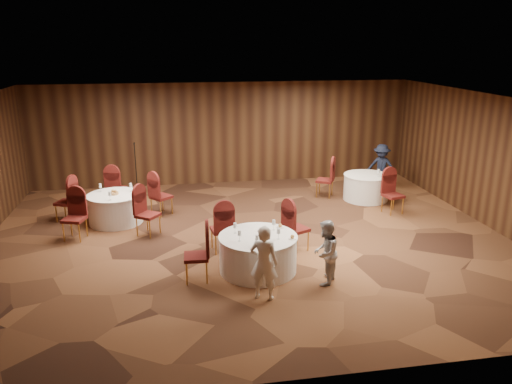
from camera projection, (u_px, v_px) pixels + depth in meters
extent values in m
plane|color=black|center=(249.00, 240.00, 11.55)|extent=(12.00, 12.00, 0.00)
plane|color=silver|center=(248.00, 101.00, 10.61)|extent=(12.00, 12.00, 0.00)
plane|color=black|center=(224.00, 134.00, 15.79)|extent=(12.00, 0.00, 12.00)
plane|color=black|center=(310.00, 273.00, 6.37)|extent=(12.00, 0.00, 12.00)
plane|color=black|center=(493.00, 163.00, 12.05)|extent=(0.00, 10.00, 10.00)
cylinder|color=white|center=(258.00, 254.00, 9.95)|extent=(1.54, 1.54, 0.72)
cylinder|color=white|center=(258.00, 237.00, 9.84)|extent=(1.57, 1.57, 0.03)
cylinder|color=white|center=(115.00, 209.00, 12.59)|extent=(1.34, 1.34, 0.72)
cylinder|color=white|center=(114.00, 195.00, 12.48)|extent=(1.36, 1.36, 0.03)
cylinder|color=white|center=(366.00, 187.00, 14.40)|extent=(1.27, 1.27, 0.72)
cylinder|color=white|center=(367.00, 175.00, 14.29)|extent=(1.30, 1.30, 0.03)
cylinder|color=silver|center=(274.00, 230.00, 10.15)|extent=(0.06, 0.06, 0.01)
cylinder|color=silver|center=(274.00, 227.00, 10.13)|extent=(0.01, 0.01, 0.11)
cone|color=silver|center=(274.00, 222.00, 10.10)|extent=(0.08, 0.08, 0.10)
cylinder|color=silver|center=(257.00, 245.00, 9.38)|extent=(0.06, 0.06, 0.01)
cylinder|color=silver|center=(257.00, 243.00, 9.36)|extent=(0.01, 0.01, 0.11)
cone|color=silver|center=(257.00, 237.00, 9.33)|extent=(0.08, 0.08, 0.10)
cylinder|color=silver|center=(240.00, 241.00, 9.60)|extent=(0.06, 0.06, 0.01)
cylinder|color=silver|center=(240.00, 238.00, 9.58)|extent=(0.01, 0.01, 0.11)
cone|color=silver|center=(240.00, 233.00, 9.55)|extent=(0.08, 0.08, 0.10)
cylinder|color=silver|center=(278.00, 239.00, 9.69)|extent=(0.06, 0.06, 0.01)
cylinder|color=silver|center=(278.00, 236.00, 9.67)|extent=(0.01, 0.01, 0.11)
cone|color=silver|center=(278.00, 231.00, 9.64)|extent=(0.08, 0.08, 0.10)
cylinder|color=silver|center=(235.00, 233.00, 9.98)|extent=(0.06, 0.06, 0.01)
cylinder|color=silver|center=(235.00, 230.00, 9.97)|extent=(0.01, 0.01, 0.11)
cone|color=silver|center=(235.00, 225.00, 9.94)|extent=(0.08, 0.08, 0.10)
cylinder|color=white|center=(262.00, 247.00, 9.28)|extent=(0.15, 0.15, 0.01)
sphere|color=#9E6B33|center=(262.00, 245.00, 9.27)|extent=(0.08, 0.08, 0.08)
cylinder|color=white|center=(292.00, 239.00, 9.69)|extent=(0.15, 0.15, 0.01)
sphere|color=#9E6B33|center=(292.00, 237.00, 9.68)|extent=(0.08, 0.08, 0.08)
cylinder|color=white|center=(280.00, 227.00, 10.28)|extent=(0.15, 0.15, 0.01)
sphere|color=#9E6B33|center=(280.00, 225.00, 10.26)|extent=(0.08, 0.08, 0.08)
cylinder|color=silver|center=(131.00, 191.00, 12.71)|extent=(0.06, 0.06, 0.01)
cylinder|color=silver|center=(131.00, 189.00, 12.70)|extent=(0.01, 0.01, 0.11)
cone|color=silver|center=(131.00, 185.00, 12.67)|extent=(0.08, 0.08, 0.10)
cylinder|color=silver|center=(101.00, 192.00, 12.70)|extent=(0.06, 0.06, 0.01)
cylinder|color=silver|center=(101.00, 189.00, 12.68)|extent=(0.01, 0.01, 0.11)
cone|color=silver|center=(100.00, 185.00, 12.65)|extent=(0.08, 0.08, 0.10)
cylinder|color=silver|center=(110.00, 200.00, 12.03)|extent=(0.06, 0.06, 0.01)
cylinder|color=silver|center=(110.00, 198.00, 12.02)|extent=(0.01, 0.01, 0.11)
cone|color=silver|center=(110.00, 194.00, 11.99)|extent=(0.08, 0.08, 0.10)
cylinder|color=brown|center=(114.00, 193.00, 12.47)|extent=(0.22, 0.22, 0.06)
sphere|color=#9E6B33|center=(113.00, 191.00, 12.46)|extent=(0.07, 0.07, 0.07)
sphere|color=#9E6B33|center=(115.00, 191.00, 12.44)|extent=(0.07, 0.07, 0.07)
cylinder|color=silver|center=(378.00, 177.00, 14.09)|extent=(0.06, 0.06, 0.01)
cylinder|color=silver|center=(378.00, 175.00, 14.07)|extent=(0.01, 0.01, 0.11)
cone|color=silver|center=(379.00, 171.00, 14.04)|extent=(0.08, 0.08, 0.10)
cylinder|color=black|center=(138.00, 200.00, 14.41)|extent=(0.24, 0.24, 0.02)
cylinder|color=black|center=(136.00, 172.00, 14.16)|extent=(0.02, 0.02, 1.67)
cylinder|color=black|center=(134.00, 143.00, 13.97)|extent=(0.04, 0.12, 0.04)
imported|color=white|center=(264.00, 263.00, 8.76)|extent=(0.60, 0.50, 1.39)
imported|color=#B6B6BB|center=(325.00, 253.00, 9.34)|extent=(0.73, 0.77, 1.26)
imported|color=black|center=(381.00, 167.00, 15.30)|extent=(1.04, 0.98, 1.41)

